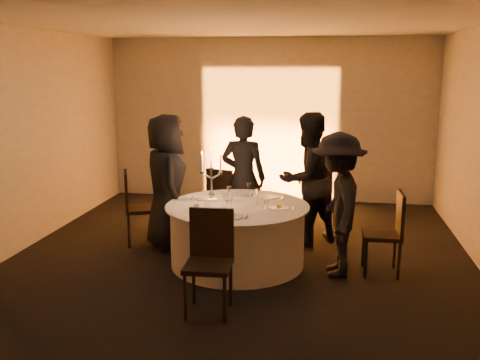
% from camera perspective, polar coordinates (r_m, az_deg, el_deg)
% --- Properties ---
extents(floor, '(7.00, 7.00, 0.00)m').
position_cam_1_polar(floor, '(6.91, -0.28, -8.89)').
color(floor, black).
rests_on(floor, ground).
extents(ceiling, '(7.00, 7.00, 0.00)m').
position_cam_1_polar(ceiling, '(6.49, -0.31, 16.73)').
color(ceiling, silver).
rests_on(ceiling, wall_back).
extents(wall_back, '(7.00, 0.00, 7.00)m').
position_cam_1_polar(wall_back, '(9.98, 3.16, 6.41)').
color(wall_back, '#ACA8A0').
rests_on(wall_back, floor).
extents(wall_front, '(7.00, 0.00, 7.00)m').
position_cam_1_polar(wall_front, '(3.22, -11.03, -5.60)').
color(wall_front, '#ACA8A0').
rests_on(wall_front, floor).
extents(wall_left, '(0.00, 7.00, 7.00)m').
position_cam_1_polar(wall_left, '(7.64, -23.12, 3.77)').
color(wall_left, '#ACA8A0').
rests_on(wall_left, floor).
extents(uplighter_fixture, '(0.25, 0.12, 0.10)m').
position_cam_1_polar(uplighter_fixture, '(9.93, 2.87, -2.12)').
color(uplighter_fixture, black).
rests_on(uplighter_fixture, floor).
extents(banquet_table, '(1.80, 1.80, 0.77)m').
position_cam_1_polar(banquet_table, '(6.79, -0.28, -5.85)').
color(banquet_table, black).
rests_on(banquet_table, floor).
extents(chair_left, '(0.59, 0.59, 1.04)m').
position_cam_1_polar(chair_left, '(7.66, -11.11, -2.42)').
color(chair_left, black).
rests_on(chair_left, floor).
extents(chair_back_left, '(0.54, 0.54, 0.98)m').
position_cam_1_polar(chair_back_left, '(8.05, -1.82, -1.73)').
color(chair_back_left, black).
rests_on(chair_back_left, floor).
extents(chair_back_right, '(0.64, 0.64, 1.04)m').
position_cam_1_polar(chair_back_right, '(7.68, 7.78, -2.24)').
color(chair_back_right, black).
rests_on(chair_back_right, floor).
extents(chair_right, '(0.45, 0.45, 1.01)m').
position_cam_1_polar(chair_right, '(6.65, 15.65, -4.99)').
color(chair_right, black).
rests_on(chair_right, floor).
extents(chair_front, '(0.48, 0.48, 1.05)m').
position_cam_1_polar(chair_front, '(5.49, -3.25, -7.92)').
color(chair_front, black).
rests_on(chair_front, floor).
extents(guest_left, '(0.92, 1.07, 1.85)m').
position_cam_1_polar(guest_left, '(7.37, -7.82, -0.19)').
color(guest_left, black).
rests_on(guest_left, floor).
extents(guest_back_left, '(0.69, 0.49, 1.80)m').
position_cam_1_polar(guest_back_left, '(7.69, 0.36, 0.23)').
color(guest_back_left, black).
rests_on(guest_back_left, floor).
extents(guest_back_right, '(1.15, 1.12, 1.86)m').
position_cam_1_polar(guest_back_right, '(7.50, 7.21, 0.10)').
color(guest_back_right, black).
rests_on(guest_back_right, floor).
extents(guest_right, '(0.76, 1.18, 1.73)m').
position_cam_1_polar(guest_right, '(6.44, 10.35, -2.60)').
color(guest_right, black).
rests_on(guest_right, floor).
extents(plate_left, '(0.35, 0.25, 0.01)m').
position_cam_1_polar(plate_left, '(7.00, -3.79, -1.98)').
color(plate_left, silver).
rests_on(plate_left, banquet_table).
extents(plate_back_left, '(0.36, 0.26, 0.01)m').
position_cam_1_polar(plate_back_left, '(7.20, -0.07, -1.57)').
color(plate_back_left, silver).
rests_on(plate_back_left, banquet_table).
extents(plate_back_right, '(0.35, 0.25, 0.01)m').
position_cam_1_polar(plate_back_right, '(7.08, 3.14, -1.81)').
color(plate_back_right, silver).
rests_on(plate_back_right, banquet_table).
extents(plate_right, '(0.36, 0.25, 0.08)m').
position_cam_1_polar(plate_right, '(6.55, 4.16, -2.86)').
color(plate_right, silver).
rests_on(plate_right, banquet_table).
extents(plate_front, '(0.36, 0.27, 0.08)m').
position_cam_1_polar(plate_front, '(6.15, -0.85, -3.84)').
color(plate_front, silver).
rests_on(plate_front, banquet_table).
extents(coffee_cup, '(0.11, 0.11, 0.07)m').
position_cam_1_polar(coffee_cup, '(6.52, -4.68, -2.85)').
color(coffee_cup, silver).
rests_on(coffee_cup, banquet_table).
extents(candelabra, '(0.30, 0.14, 0.70)m').
position_cam_1_polar(candelabra, '(6.87, -3.06, -0.21)').
color(candelabra, silver).
rests_on(candelabra, banquet_table).
extents(wine_glass_a, '(0.07, 0.07, 0.19)m').
position_cam_1_polar(wine_glass_a, '(6.88, -1.22, -1.10)').
color(wine_glass_a, silver).
rests_on(wine_glass_a, banquet_table).
extents(wine_glass_b, '(0.07, 0.07, 0.19)m').
position_cam_1_polar(wine_glass_b, '(6.71, 1.86, -1.43)').
color(wine_glass_b, silver).
rests_on(wine_glass_b, banquet_table).
extents(wine_glass_c, '(0.07, 0.07, 0.19)m').
position_cam_1_polar(wine_glass_c, '(7.06, 0.93, -0.76)').
color(wine_glass_c, silver).
rests_on(wine_glass_c, banquet_table).
extents(wine_glass_d, '(0.07, 0.07, 0.19)m').
position_cam_1_polar(wine_glass_d, '(6.36, -1.51, -2.18)').
color(wine_glass_d, silver).
rests_on(wine_glass_d, banquet_table).
extents(wine_glass_e, '(0.07, 0.07, 0.19)m').
position_cam_1_polar(wine_glass_e, '(6.43, -0.89, -2.02)').
color(wine_glass_e, silver).
rests_on(wine_glass_e, banquet_table).
extents(wine_glass_f, '(0.07, 0.07, 0.19)m').
position_cam_1_polar(wine_glass_f, '(6.53, -1.76, -1.80)').
color(wine_glass_f, silver).
rests_on(wine_glass_f, banquet_table).
extents(tumbler_a, '(0.07, 0.07, 0.09)m').
position_cam_1_polar(tumbler_a, '(6.75, 2.86, -2.17)').
color(tumbler_a, silver).
rests_on(tumbler_a, banquet_table).
extents(tumbler_b, '(0.07, 0.07, 0.09)m').
position_cam_1_polar(tumbler_b, '(6.50, -3.53, -2.73)').
color(tumbler_b, silver).
rests_on(tumbler_b, banquet_table).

